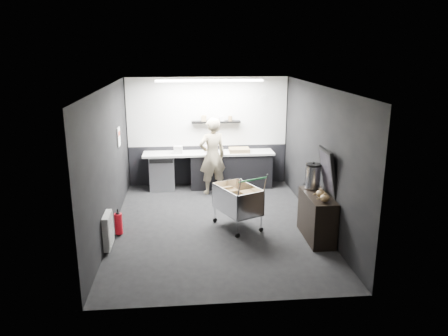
{
  "coord_description": "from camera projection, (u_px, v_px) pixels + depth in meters",
  "views": [
    {
      "loc": [
        -0.6,
        -8.0,
        3.39
      ],
      "look_at": [
        0.19,
        0.4,
        1.05
      ],
      "focal_mm": 35.0,
      "sensor_mm": 36.0,
      "label": 1
    }
  ],
  "objects": [
    {
      "name": "white_container",
      "position": [
        178.0,
        150.0,
        10.57
      ],
      "size": [
        0.22,
        0.17,
        0.18
      ],
      "primitive_type": "cube",
      "rotation": [
        0.0,
        0.0,
        -0.06
      ],
      "color": "silver",
      "rests_on": "prep_counter"
    },
    {
      "name": "floating_shelf",
      "position": [
        216.0,
        122.0,
        10.73
      ],
      "size": [
        1.2,
        0.22,
        0.04
      ],
      "primitive_type": "cube",
      "color": "black",
      "rests_on": "wall_back"
    },
    {
      "name": "ceiling_strip",
      "position": [
        209.0,
        81.0,
        9.69
      ],
      "size": [
        2.4,
        0.2,
        0.04
      ],
      "primitive_type": "cube",
      "color": "white",
      "rests_on": "ceiling"
    },
    {
      "name": "wall_clock",
      "position": [
        264.0,
        99.0,
        10.79
      ],
      "size": [
        0.2,
        0.03,
        0.2
      ],
      "primitive_type": "cylinder",
      "rotation": [
        1.57,
        0.0,
        0.0
      ],
      "color": "silver",
      "rests_on": "wall_back"
    },
    {
      "name": "dado_panel",
      "position": [
        208.0,
        165.0,
        11.12
      ],
      "size": [
        3.95,
        0.02,
        1.0
      ],
      "primitive_type": "cube",
      "color": "black",
      "rests_on": "wall_back"
    },
    {
      "name": "poster_red_band",
      "position": [
        119.0,
        134.0,
        9.27
      ],
      "size": [
        0.02,
        0.22,
        0.1
      ],
      "primitive_type": "cube",
      "color": "red",
      "rests_on": "poster"
    },
    {
      "name": "floor",
      "position": [
        216.0,
        225.0,
        8.63
      ],
      "size": [
        5.5,
        5.5,
        0.0
      ],
      "primitive_type": "plane",
      "color": "black",
      "rests_on": "ground"
    },
    {
      "name": "pink_tub",
      "position": [
        208.0,
        149.0,
        10.69
      ],
      "size": [
        0.17,
        0.17,
        0.17
      ],
      "primitive_type": "cylinder",
      "color": "#F6D5DB",
      "rests_on": "prep_counter"
    },
    {
      "name": "poster",
      "position": [
        119.0,
        137.0,
        9.29
      ],
      "size": [
        0.02,
        0.3,
        0.4
      ],
      "primitive_type": "cube",
      "color": "white",
      "rests_on": "wall_left"
    },
    {
      "name": "wall_back",
      "position": [
        208.0,
        132.0,
        10.91
      ],
      "size": [
        5.5,
        0.0,
        5.5
      ],
      "primitive_type": "plane",
      "rotation": [
        1.57,
        0.0,
        0.0
      ],
      "color": "black",
      "rests_on": "floor"
    },
    {
      "name": "wall_right",
      "position": [
        319.0,
        156.0,
        8.45
      ],
      "size": [
        0.0,
        5.5,
        5.5
      ],
      "primitive_type": "plane",
      "rotation": [
        1.57,
        0.0,
        -1.57
      ],
      "color": "black",
      "rests_on": "floor"
    },
    {
      "name": "shopping_cart",
      "position": [
        237.0,
        201.0,
        8.39
      ],
      "size": [
        1.0,
        1.26,
        1.12
      ],
      "color": "silver",
      "rests_on": "floor"
    },
    {
      "name": "fire_extinguisher",
      "position": [
        118.0,
        223.0,
        8.11
      ],
      "size": [
        0.15,
        0.15,
        0.49
      ],
      "color": "red",
      "rests_on": "floor"
    },
    {
      "name": "wall_front",
      "position": [
        232.0,
        211.0,
        5.63
      ],
      "size": [
        5.5,
        0.0,
        5.5
      ],
      "primitive_type": "plane",
      "rotation": [
        -1.57,
        0.0,
        0.0
      ],
      "color": "black",
      "rests_on": "floor"
    },
    {
      "name": "kitchen_wall_panel",
      "position": [
        208.0,
        112.0,
        10.76
      ],
      "size": [
        3.95,
        0.02,
        1.7
      ],
      "primitive_type": "cube",
      "color": "silver",
      "rests_on": "wall_back"
    },
    {
      "name": "sideboard",
      "position": [
        317.0,
        210.0,
        7.92
      ],
      "size": [
        0.47,
        1.11,
        1.67
      ],
      "color": "black",
      "rests_on": "floor"
    },
    {
      "name": "ceiling",
      "position": [
        216.0,
        87.0,
        7.91
      ],
      "size": [
        5.5,
        5.5,
        0.0
      ],
      "primitive_type": "plane",
      "rotation": [
        3.14,
        0.0,
        0.0
      ],
      "color": "white",
      "rests_on": "wall_back"
    },
    {
      "name": "wall_left",
      "position": [
        109.0,
        161.0,
        8.09
      ],
      "size": [
        0.0,
        5.5,
        5.5
      ],
      "primitive_type": "plane",
      "rotation": [
        1.57,
        0.0,
        1.57
      ],
      "color": "black",
      "rests_on": "floor"
    },
    {
      "name": "radiator",
      "position": [
        108.0,
        230.0,
        7.5
      ],
      "size": [
        0.1,
        0.5,
        0.6
      ],
      "primitive_type": "cube",
      "color": "silver",
      "rests_on": "wall_left"
    },
    {
      "name": "cardboard_box",
      "position": [
        239.0,
        150.0,
        10.72
      ],
      "size": [
        0.49,
        0.37,
        0.1
      ],
      "primitive_type": "cube",
      "rotation": [
        0.0,
        0.0,
        -0.0
      ],
      "color": "olive",
      "rests_on": "prep_counter"
    },
    {
      "name": "prep_counter",
      "position": [
        214.0,
        169.0,
        10.84
      ],
      "size": [
        3.2,
        0.61,
        0.9
      ],
      "color": "black",
      "rests_on": "floor"
    },
    {
      "name": "person",
      "position": [
        212.0,
        156.0,
        10.28
      ],
      "size": [
        0.77,
        0.63,
        1.82
      ],
      "primitive_type": "imported",
      "rotation": [
        0.0,
        0.0,
        3.47
      ],
      "color": "beige",
      "rests_on": "floor"
    }
  ]
}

